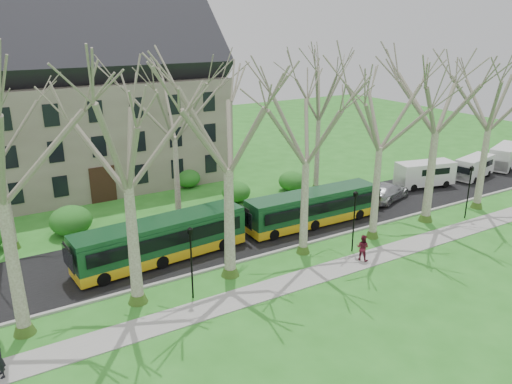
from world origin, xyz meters
TOP-DOWN VIEW (x-y plane):
  - ground at (0.00, 0.00)m, footprint 120.00×120.00m
  - sidewalk at (0.00, -2.50)m, footprint 70.00×2.00m
  - road at (0.00, 5.50)m, footprint 80.00×8.00m
  - curb at (0.00, 1.50)m, footprint 80.00×0.25m
  - building at (-6.00, 24.00)m, footprint 26.50×12.20m
  - tree_row_verge at (0.00, 0.30)m, footprint 49.00×7.00m
  - tree_row_far at (-1.33, 11.00)m, footprint 33.00×7.00m
  - lamp_row at (-0.00, -1.00)m, footprint 36.22×0.22m
  - hedges at (-4.67, 14.00)m, footprint 30.60×8.60m
  - bus_lead at (-5.74, 4.41)m, footprint 11.75×3.33m
  - bus_follow at (6.51, 4.24)m, footprint 11.05×2.50m
  - sedan at (15.56, 5.35)m, footprint 5.85×3.83m
  - van_a at (21.40, 6.26)m, footprint 5.89×3.25m
  - van_b at (27.90, 5.60)m, footprint 5.34×2.87m
  - van_c at (34.00, 6.28)m, footprint 6.00×3.84m
  - pedestrian_b at (5.59, -2.44)m, footprint 0.99×1.08m

SIDE VIEW (x-z plane):
  - ground at x=0.00m, z-range 0.00..0.00m
  - sidewalk at x=0.00m, z-range 0.00..0.06m
  - road at x=0.00m, z-range 0.00..0.06m
  - curb at x=0.00m, z-range 0.00..0.14m
  - sedan at x=15.56m, z-range 0.06..1.64m
  - pedestrian_b at x=5.59m, z-range 0.06..1.84m
  - hedges at x=-4.67m, z-range 0.00..2.00m
  - van_b at x=27.90m, z-range 0.06..2.27m
  - van_a at x=21.40m, z-range 0.06..2.49m
  - van_c at x=34.00m, z-range 0.06..2.52m
  - bus_follow at x=6.51m, z-range 0.06..2.81m
  - bus_lead at x=-5.74m, z-range 0.06..2.96m
  - lamp_row at x=0.00m, z-range 0.42..4.72m
  - tree_row_far at x=-1.33m, z-range 0.00..12.00m
  - tree_row_verge at x=0.00m, z-range 0.00..14.00m
  - building at x=-6.00m, z-range 0.07..16.07m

